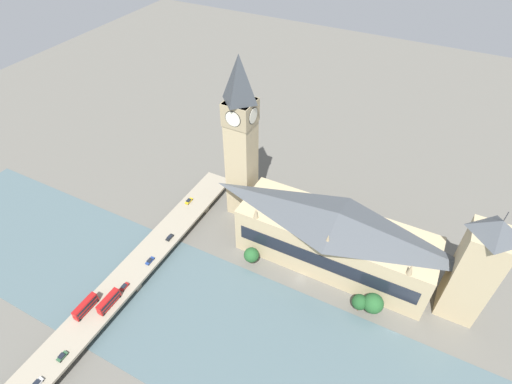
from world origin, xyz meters
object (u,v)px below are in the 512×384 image
object	(u,v)px
double_decker_bus_lead	(85,306)
double_decker_bus_mid	(109,301)
car_southbound_mid	(124,287)
car_southbound_tail	(37,384)
clock_tower	(241,138)
car_northbound_mid	(189,201)
car_southbound_lead	(170,237)
road_bridge	(127,278)
parliament_hall	(334,238)
victoria_tower	(475,269)
car_northbound_lead	(150,261)
car_northbound_tail	(62,356)

from	to	relation	value
double_decker_bus_lead	double_decker_bus_mid	bearing A→B (deg)	-48.15
car_southbound_mid	car_southbound_tail	xyz separation A→B (m)	(-43.50, -0.20, 0.02)
clock_tower	double_decker_bus_lead	world-z (taller)	clock_tower
car_northbound_mid	car_southbound_lead	distance (m)	25.25
clock_tower	road_bridge	xyz separation A→B (m)	(-63.55, 20.95, -39.21)
parliament_hall	double_decker_bus_mid	world-z (taller)	parliament_hall
parliament_hall	car_southbound_mid	distance (m)	89.56
car_northbound_mid	car_southbound_mid	bearing A→B (deg)	-173.83
clock_tower	victoria_tower	bearing A→B (deg)	-96.49
clock_tower	car_northbound_lead	size ratio (longest dim) A/B	18.37
car_northbound_mid	parliament_hall	bearing A→B (deg)	-89.13
parliament_hall	car_northbound_mid	bearing A→B (deg)	90.87
car_southbound_mid	victoria_tower	bearing A→B (deg)	-65.26
victoria_tower	car_northbound_lead	bearing A→B (deg)	108.58
victoria_tower	road_bridge	bearing A→B (deg)	112.54
double_decker_bus_lead	car_southbound_mid	world-z (taller)	double_decker_bus_lead
parliament_hall	car_northbound_lead	world-z (taller)	parliament_hall
car_southbound_lead	car_southbound_tail	distance (m)	73.92
parliament_hall	road_bridge	distance (m)	89.42
parliament_hall	road_bridge	size ratio (longest dim) A/B	0.55
car_northbound_tail	car_southbound_tail	distance (m)	10.63
parliament_hall	road_bridge	world-z (taller)	parliament_hall
car_southbound_mid	car_northbound_mid	bearing A→B (deg)	6.17
victoria_tower	car_southbound_tail	xyz separation A→B (m)	(-99.61, 121.56, -19.46)
parliament_hall	clock_tower	bearing A→B (deg)	76.97
car_southbound_tail	road_bridge	bearing A→B (deg)	3.72
clock_tower	car_southbound_mid	distance (m)	79.66
victoria_tower	double_decker_bus_mid	xyz separation A→B (m)	(-65.03, 121.29, -17.56)
car_northbound_lead	car_southbound_tail	size ratio (longest dim) A/B	1.03
parliament_hall	car_northbound_mid	distance (m)	75.75
car_northbound_mid	car_southbound_lead	bearing A→B (deg)	-165.87
double_decker_bus_lead	car_northbound_mid	bearing A→B (deg)	-0.03
clock_tower	car_northbound_tail	distance (m)	108.98
victoria_tower	double_decker_bus_lead	world-z (taller)	victoria_tower
victoria_tower	road_bridge	xyz separation A→B (m)	(-51.75, 124.67, -21.13)
double_decker_bus_mid	car_northbound_lead	xyz separation A→B (m)	(24.36, -0.32, -1.98)
car_northbound_mid	car_southbound_lead	xyz separation A→B (m)	(-24.49, -6.17, -0.08)
car_southbound_lead	clock_tower	bearing A→B (deg)	-25.41
car_northbound_mid	car_northbound_tail	world-z (taller)	car_northbound_tail
double_decker_bus_mid	car_southbound_lead	xyz separation A→B (m)	(39.34, 0.24, -2.01)
car_northbound_lead	car_northbound_tail	world-z (taller)	car_northbound_tail
car_northbound_mid	car_southbound_lead	world-z (taller)	car_northbound_mid
double_decker_bus_mid	car_southbound_lead	bearing A→B (deg)	0.34
car_northbound_lead	car_southbound_tail	bearing A→B (deg)	179.43
car_southbound_lead	car_southbound_mid	world-z (taller)	car_southbound_mid
double_decker_bus_mid	car_northbound_mid	xyz separation A→B (m)	(63.83, 6.40, -1.93)
victoria_tower	car_northbound_tail	bearing A→B (deg)	126.24
double_decker_bus_mid	clock_tower	bearing A→B (deg)	-12.88
parliament_hall	double_decker_bus_mid	bearing A→B (deg)	133.37
car_southbound_lead	double_decker_bus_mid	bearing A→B (deg)	-179.66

